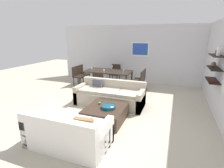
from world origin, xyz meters
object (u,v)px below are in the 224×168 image
coffee_table (106,114)px  wine_glass_left_near (92,68)px  sofa_beige (110,96)px  candle_jar (112,108)px  dining_chair_head (115,72)px  dining_chair_right_near (139,80)px  apple_on_coffee_table (99,103)px  dining_chair_left_far (83,73)px  loveseat_white (68,133)px  wine_glass_right_near (123,70)px  wine_glass_left_far (94,67)px  wine_glass_head (112,66)px  dining_chair_left_near (77,75)px  dining_chair_foot (99,81)px  dining_table (108,72)px  decorative_bowl (108,107)px  dining_chair_right_far (141,78)px  wine_glass_foot (104,70)px

coffee_table → wine_glass_left_near: bearing=123.3°
sofa_beige → candle_jar: size_ratio=25.72×
dining_chair_head → dining_chair_right_near: (1.41, -1.15, 0.00)m
apple_on_coffee_table → dining_chair_left_far: bearing=127.0°
apple_on_coffee_table → dining_chair_head: (-0.83, 3.65, 0.09)m
coffee_table → loveseat_white: bearing=-102.4°
candle_jar → wine_glass_right_near: (-0.57, 2.84, 0.44)m
sofa_beige → wine_glass_left_far: wine_glass_left_far is taller
wine_glass_head → wine_glass_left_far: bearing=-155.9°
dining_chair_left_near → apple_on_coffee_table: bearing=-48.2°
wine_glass_left_far → wine_glass_right_near: wine_glass_right_near is taller
dining_chair_left_near → dining_chair_foot: bearing=-26.1°
apple_on_coffee_table → wine_glass_left_far: size_ratio=0.45×
loveseat_white → dining_table: loveseat_white is taller
wine_glass_right_near → dining_table: bearing=170.1°
apple_on_coffee_table → wine_glass_right_near: 2.65m
dining_chair_right_near → decorative_bowl: bearing=-95.1°
sofa_beige → dining_chair_foot: bearing=132.0°
dining_chair_right_near → dining_chair_left_far: bearing=170.7°
coffee_table → wine_glass_left_near: (-1.80, 2.73, 0.67)m
sofa_beige → loveseat_white: (0.02, -2.40, 0.00)m
coffee_table → dining_chair_foot: dining_chair_foot is taller
wine_glass_left_near → dining_chair_left_near: bearing=-171.4°
wine_glass_head → wine_glass_right_near: bearing=-38.5°
dining_table → wine_glass_head: wine_glass_head is taller
apple_on_coffee_table → dining_chair_head: dining_chair_head is taller
dining_chair_left_near → dining_chair_right_far: 2.85m
wine_glass_head → loveseat_white: bearing=-80.4°
wine_glass_foot → candle_jar: bearing=-62.8°
dining_chair_head → wine_glass_left_far: 1.13m
decorative_bowl → dining_chair_head: size_ratio=0.43×
wine_glass_head → sofa_beige: bearing=-71.0°
dining_chair_right_near → coffee_table: bearing=-97.3°
dining_chair_right_far → dining_table: bearing=-170.7°
candle_jar → dining_chair_right_far: 3.20m
apple_on_coffee_table → loveseat_white: bearing=-92.0°
dining_table → dining_chair_right_far: dining_chair_right_far is taller
apple_on_coffee_table → wine_glass_head: 3.33m
dining_chair_foot → apple_on_coffee_table: bearing=-65.4°
dining_table → dining_chair_right_near: bearing=-9.3°
coffee_table → dining_chair_left_far: bearing=128.7°
dining_chair_foot → wine_glass_head: 1.42m
dining_chair_head → dining_chair_right_near: bearing=-39.2°
dining_table → dining_chair_head: bearing=90.0°
dining_chair_left_near → dining_chair_left_far: bearing=90.0°
dining_chair_right_far → dining_chair_right_near: size_ratio=1.00×
dining_chair_left_far → wine_glass_head: wine_glass_head is taller
decorative_bowl → dining_chair_right_far: (0.24, 3.13, 0.08)m
dining_chair_left_far → candle_jar: bearing=-49.8°
dining_chair_left_near → wine_glass_right_near: 2.16m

